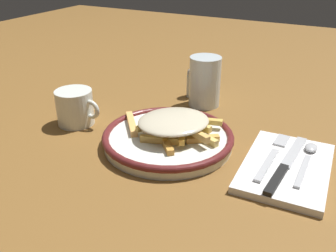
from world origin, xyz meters
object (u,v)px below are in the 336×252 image
object	(u,v)px
fork	(272,156)
water_glass	(205,82)
spoon	(308,157)
coffee_mug	(75,107)
knife	(284,168)
plate	(168,138)
fries_heap	(175,124)
salt_shaker	(193,82)
napkin	(286,167)

from	to	relation	value
fork	water_glass	size ratio (longest dim) A/B	1.51
spoon	coffee_mug	bearing A→B (deg)	-173.14
fork	knife	size ratio (longest dim) A/B	0.84
plate	fries_heap	distance (m)	0.03
spoon	salt_shaker	xyz separation A→B (m)	(-0.31, 0.20, 0.02)
spoon	fork	bearing A→B (deg)	-157.86
napkin	spoon	distance (m)	0.05
spoon	water_glass	size ratio (longest dim) A/B	1.30
fries_heap	spoon	world-z (taller)	fries_heap
coffee_mug	fries_heap	bearing A→B (deg)	4.71
fork	salt_shaker	bearing A→B (deg)	138.65
spoon	coffee_mug	world-z (taller)	coffee_mug
fries_heap	fork	world-z (taller)	fries_heap
fork	fries_heap	bearing A→B (deg)	-175.41
fries_heap	spoon	size ratio (longest dim) A/B	1.43
spoon	coffee_mug	xyz separation A→B (m)	(-0.47, -0.06, 0.02)
napkin	fork	distance (m)	0.03
fries_heap	spoon	distance (m)	0.24
plate	coffee_mug	distance (m)	0.22
plate	coffee_mug	bearing A→B (deg)	-177.76
fries_heap	napkin	xyz separation A→B (m)	(0.21, 0.00, -0.03)
water_glass	coffee_mug	world-z (taller)	water_glass
water_glass	fries_heap	bearing A→B (deg)	-83.34
napkin	water_glass	bearing A→B (deg)	139.65
water_glass	coffee_mug	bearing A→B (deg)	-132.36
coffee_mug	salt_shaker	size ratio (longest dim) A/B	1.36
napkin	plate	bearing A→B (deg)	-176.71
knife	coffee_mug	size ratio (longest dim) A/B	2.06
coffee_mug	salt_shaker	world-z (taller)	same
fork	napkin	bearing A→B (deg)	-23.85
salt_shaker	water_glass	bearing A→B (deg)	-37.79
fries_heap	napkin	size ratio (longest dim) A/B	1.03
fries_heap	spoon	bearing A→B (deg)	8.87
water_glass	salt_shaker	bearing A→B (deg)	142.21
fries_heap	coffee_mug	distance (m)	0.23
coffee_mug	spoon	bearing A→B (deg)	6.86
knife	coffee_mug	world-z (taller)	coffee_mug
water_glass	napkin	bearing A→B (deg)	-40.35
fries_heap	knife	world-z (taller)	fries_heap
knife	spoon	bearing A→B (deg)	61.21
napkin	coffee_mug	size ratio (longest dim) A/B	2.06
plate	fork	size ratio (longest dim) A/B	1.42
plate	napkin	world-z (taller)	plate
fork	spoon	world-z (taller)	spoon
knife	plate	bearing A→B (deg)	178.39
water_glass	knife	bearing A→B (deg)	-43.07
coffee_mug	salt_shaker	xyz separation A→B (m)	(0.16, 0.26, 0.00)
plate	fork	world-z (taller)	plate
fries_heap	coffee_mug	xyz separation A→B (m)	(-0.23, -0.02, -0.00)
spoon	coffee_mug	distance (m)	0.47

